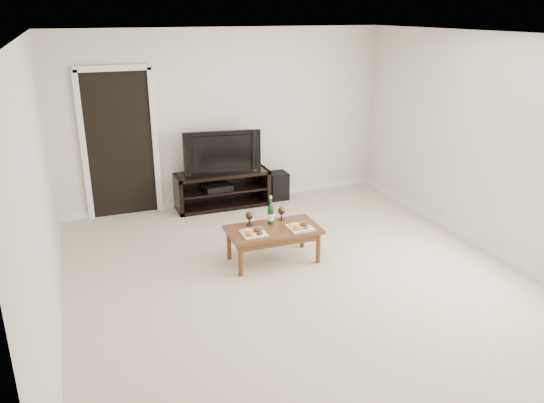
{
  "coord_description": "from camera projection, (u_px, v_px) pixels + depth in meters",
  "views": [
    {
      "loc": [
        -2.15,
        -4.83,
        2.83
      ],
      "look_at": [
        -0.06,
        0.64,
        0.7
      ],
      "focal_mm": 35.0,
      "sensor_mm": 36.0,
      "label": 1
    }
  ],
  "objects": [
    {
      "name": "plate_right",
      "position": [
        300.0,
        226.0,
        6.18
      ],
      "size": [
        0.27,
        0.27,
        0.07
      ],
      "primitive_type": "cube",
      "color": "white",
      "rests_on": "coffee_table"
    },
    {
      "name": "television",
      "position": [
        221.0,
        151.0,
        7.78
      ],
      "size": [
        1.14,
        0.31,
        0.65
      ],
      "primitive_type": "imported",
      "rotation": [
        0.0,
        0.0,
        -0.14
      ],
      "color": "black",
      "rests_on": "media_console"
    },
    {
      "name": "coffee_table",
      "position": [
        273.0,
        244.0,
        6.27
      ],
      "size": [
        1.08,
        0.6,
        0.42
      ],
      "primitive_type": "cube",
      "rotation": [
        0.0,
        0.0,
        -0.01
      ],
      "color": "brown",
      "rests_on": "ground"
    },
    {
      "name": "floor",
      "position": [
        297.0,
        278.0,
        5.93
      ],
      "size": [
        5.5,
        5.5,
        0.0
      ],
      "primitive_type": "plane",
      "color": "beige",
      "rests_on": "ground"
    },
    {
      "name": "back_wall",
      "position": [
        225.0,
        118.0,
        7.92
      ],
      "size": [
        5.0,
        0.04,
        2.6
      ],
      "primitive_type": "cube",
      "color": "silver",
      "rests_on": "ground"
    },
    {
      "name": "plate_left",
      "position": [
        253.0,
        231.0,
        6.02
      ],
      "size": [
        0.27,
        0.27,
        0.07
      ],
      "primitive_type": "cube",
      "color": "white",
      "rests_on": "coffee_table"
    },
    {
      "name": "wine_bottle",
      "position": [
        271.0,
        210.0,
        6.27
      ],
      "size": [
        0.07,
        0.07,
        0.35
      ],
      "primitive_type": "cylinder",
      "color": "#103B1A",
      "rests_on": "coffee_table"
    },
    {
      "name": "av_receiver",
      "position": [
        217.0,
        187.0,
        7.93
      ],
      "size": [
        0.42,
        0.33,
        0.08
      ],
      "primitive_type": "cube",
      "rotation": [
        0.0,
        0.0,
        0.08
      ],
      "color": "black",
      "rests_on": "media_console"
    },
    {
      "name": "ceiling",
      "position": [
        302.0,
        33.0,
        5.04
      ],
      "size": [
        5.0,
        5.5,
        0.04
      ],
      "primitive_type": "cube",
      "color": "white",
      "rests_on": "back_wall"
    },
    {
      "name": "goblet_right",
      "position": [
        281.0,
        213.0,
        6.41
      ],
      "size": [
        0.09,
        0.09,
        0.17
      ],
      "primitive_type": null,
      "color": "#392B1F",
      "rests_on": "coffee_table"
    },
    {
      "name": "media_console",
      "position": [
        223.0,
        190.0,
        7.98
      ],
      "size": [
        1.4,
        0.45,
        0.55
      ],
      "primitive_type": "cube",
      "color": "black",
      "rests_on": "ground"
    },
    {
      "name": "goblet_left",
      "position": [
        249.0,
        218.0,
        6.26
      ],
      "size": [
        0.09,
        0.09,
        0.17
      ],
      "primitive_type": null,
      "color": "#392B1F",
      "rests_on": "coffee_table"
    },
    {
      "name": "doorway",
      "position": [
        120.0,
        146.0,
        7.46
      ],
      "size": [
        0.9,
        0.02,
        2.05
      ],
      "primitive_type": "cube",
      "color": "black",
      "rests_on": "ground"
    },
    {
      "name": "subwoofer",
      "position": [
        278.0,
        186.0,
        8.35
      ],
      "size": [
        0.29,
        0.29,
        0.43
      ],
      "primitive_type": "cube",
      "rotation": [
        0.0,
        0.0,
        0.0
      ],
      "color": "black",
      "rests_on": "ground"
    }
  ]
}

